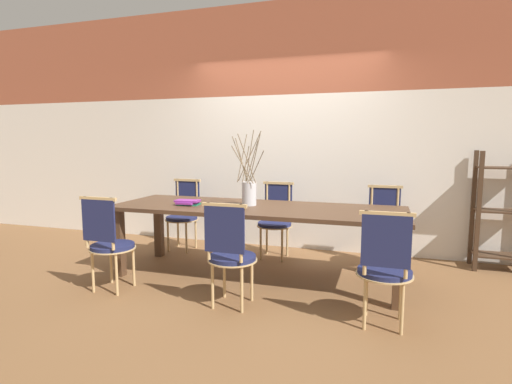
% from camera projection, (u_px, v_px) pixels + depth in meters
% --- Properties ---
extents(ground_plane, '(16.00, 16.00, 0.00)m').
position_uv_depth(ground_plane, '(256.00, 277.00, 4.19)').
color(ground_plane, brown).
extents(wall_rear, '(12.00, 0.06, 3.20)m').
position_uv_depth(wall_rear, '(287.00, 128.00, 5.24)').
color(wall_rear, silver).
rests_on(wall_rear, ground_plane).
extents(dining_table, '(2.99, 0.99, 0.75)m').
position_uv_depth(dining_table, '(256.00, 214.00, 4.11)').
color(dining_table, '#4C3321').
rests_on(dining_table, ground_plane).
extents(chair_near_leftend, '(0.43, 0.43, 0.92)m').
position_uv_depth(chair_near_leftend, '(109.00, 241.00, 3.75)').
color(chair_near_leftend, '#1E234C').
rests_on(chair_near_leftend, ground_plane).
extents(chair_near_left, '(0.43, 0.43, 0.92)m').
position_uv_depth(chair_near_left, '(230.00, 252.00, 3.38)').
color(chair_near_left, '#1E234C').
rests_on(chair_near_left, ground_plane).
extents(chair_near_center, '(0.43, 0.43, 0.92)m').
position_uv_depth(chair_near_center, '(385.00, 266.00, 3.00)').
color(chair_near_center, '#1E234C').
rests_on(chair_near_center, ground_plane).
extents(chair_far_leftend, '(0.43, 0.43, 0.92)m').
position_uv_depth(chair_far_leftend, '(183.00, 213.00, 5.26)').
color(chair_far_leftend, '#1E234C').
rests_on(chair_far_leftend, ground_plane).
extents(chair_far_left, '(0.43, 0.43, 0.92)m').
position_uv_depth(chair_far_left, '(275.00, 218.00, 4.87)').
color(chair_far_left, '#1E234C').
rests_on(chair_far_left, ground_plane).
extents(chair_far_center, '(0.43, 0.43, 0.92)m').
position_uv_depth(chair_far_center, '(384.00, 225.00, 4.49)').
color(chair_far_center, '#1E234C').
rests_on(chair_far_center, ground_plane).
extents(vase_centerpiece, '(0.32, 0.32, 0.78)m').
position_uv_depth(vase_centerpiece, '(249.00, 192.00, 4.16)').
color(vase_centerpiece, silver).
rests_on(vase_centerpiece, dining_table).
extents(book_stack, '(0.26, 0.20, 0.05)m').
position_uv_depth(book_stack, '(188.00, 202.00, 4.19)').
color(book_stack, '#1E6B4C').
rests_on(book_stack, dining_table).
extents(shelving_rack, '(0.58, 0.33, 1.32)m').
position_uv_depth(shelving_rack, '(503.00, 211.00, 4.37)').
color(shelving_rack, '#422D1E').
rests_on(shelving_rack, ground_plane).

